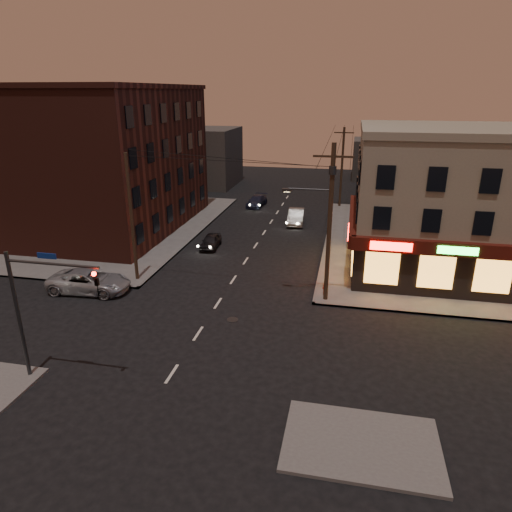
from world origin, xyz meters
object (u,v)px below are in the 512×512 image
(sedan_far, at_px, (257,201))
(fire_hydrant, at_px, (325,289))
(suv_cross, at_px, (89,281))
(sedan_near, at_px, (211,241))
(sedan_mid, at_px, (296,216))

(sedan_far, relative_size, fire_hydrant, 5.45)
(suv_cross, xyz_separation_m, sedan_near, (5.36, 10.61, -0.17))
(sedan_far, bearing_deg, suv_cross, -98.19)
(sedan_near, distance_m, sedan_far, 15.81)
(suv_cross, distance_m, sedan_near, 11.89)
(suv_cross, bearing_deg, sedan_near, -29.76)
(sedan_mid, bearing_deg, fire_hydrant, -80.08)
(sedan_near, xyz_separation_m, sedan_mid, (6.34, 9.25, 0.16))
(sedan_far, bearing_deg, sedan_mid, -44.87)
(sedan_mid, distance_m, fire_hydrant, 17.87)
(suv_cross, bearing_deg, fire_hydrant, -84.08)
(sedan_near, bearing_deg, suv_cross, -119.88)
(sedan_mid, bearing_deg, suv_cross, -123.84)
(sedan_near, relative_size, sedan_far, 0.81)
(sedan_far, height_order, fire_hydrant, sedan_far)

